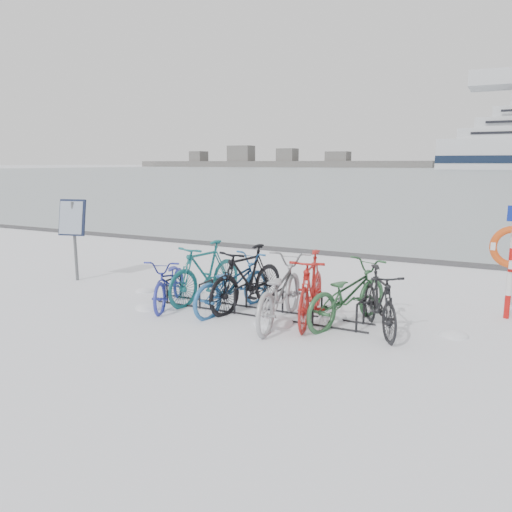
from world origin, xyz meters
The scene contains 15 objects.
ground centered at (0.00, 0.00, 0.00)m, with size 900.00×900.00×0.00m, color white.
ice_sheet centered at (0.00, 155.00, 0.01)m, with size 400.00×298.00×0.02m, color #A9B6BF.
quay_edge centered at (0.00, 5.90, 0.05)m, with size 400.00×0.25×0.10m, color #3F3F42.
bike_rack centered at (0.00, 0.00, 0.18)m, with size 4.00×0.48×0.46m.
info_board centered at (-4.75, 0.39, 1.31)m, with size 0.64×0.37×1.81m.
shoreline centered at (-122.02, 260.00, 2.79)m, with size 180.00×12.00×9.50m.
bike_0 centered at (-1.70, -0.25, 0.47)m, with size 0.63×1.80×0.94m, color #272E96.
bike_1 centered at (-1.27, 0.29, 0.58)m, with size 0.55×1.95×1.17m, color #186468.
bike_2 centered at (-0.50, -0.05, 0.51)m, with size 0.68×1.95×1.02m, color #2861A0.
bike_3 centered at (-0.33, 0.20, 0.59)m, with size 0.55×1.95×1.17m, color black.
bike_4 centered at (0.52, -0.30, 0.56)m, with size 0.75×2.14×1.12m, color #9A9BA0.
bike_5 centered at (0.96, 0.01, 0.59)m, with size 0.56×1.97×1.18m, color #AB1D19.
bike_6 centered at (1.53, 0.17, 0.53)m, with size 0.70×2.02×1.06m, color #2C5B35.
bike_7 centered at (2.09, 0.02, 0.52)m, with size 0.49×1.72×1.04m, color black.
snow_drifts centered at (0.19, -0.08, 0.00)m, with size 6.34×1.68×0.23m.
Camera 1 is at (3.72, -7.54, 2.60)m, focal length 35.00 mm.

